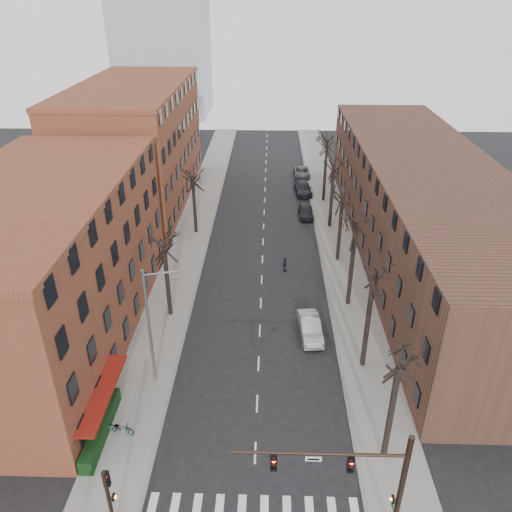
# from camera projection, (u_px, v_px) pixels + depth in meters

# --- Properties ---
(sidewalk_left) EXTENTS (4.00, 90.00, 0.15)m
(sidewalk_left) POSITION_uv_depth(u_px,v_px,m) (194.00, 228.00, 57.14)
(sidewalk_left) COLOR gray
(sidewalk_left) RESTS_ON ground
(sidewalk_right) EXTENTS (4.00, 90.00, 0.15)m
(sidewalk_right) POSITION_uv_depth(u_px,v_px,m) (334.00, 230.00, 56.72)
(sidewalk_right) COLOR gray
(sidewalk_right) RESTS_ON ground
(building_left_near) EXTENTS (12.00, 26.00, 12.00)m
(building_left_near) POSITION_uv_depth(u_px,v_px,m) (44.00, 270.00, 36.94)
(building_left_near) COLOR brown
(building_left_near) RESTS_ON ground
(building_left_far) EXTENTS (12.00, 28.00, 14.00)m
(building_left_far) POSITION_uv_depth(u_px,v_px,m) (137.00, 146.00, 61.96)
(building_left_far) COLOR brown
(building_left_far) RESTS_ON ground
(building_right) EXTENTS (12.00, 50.00, 10.00)m
(building_right) POSITION_uv_depth(u_px,v_px,m) (423.00, 208.00, 49.78)
(building_right) COLOR #523026
(building_right) RESTS_ON ground
(awning_left) EXTENTS (1.20, 7.00, 0.15)m
(awning_left) POSITION_uv_depth(u_px,v_px,m) (109.00, 423.00, 31.71)
(awning_left) COLOR maroon
(awning_left) RESTS_ON ground
(hedge) EXTENTS (0.80, 6.00, 1.00)m
(hedge) POSITION_uv_depth(u_px,v_px,m) (101.00, 428.00, 30.53)
(hedge) COLOR #123312
(hedge) RESTS_ON sidewalk_left
(tree_right_a) EXTENTS (5.20, 5.20, 10.00)m
(tree_right_a) POSITION_uv_depth(u_px,v_px,m) (383.00, 456.00, 29.52)
(tree_right_a) COLOR black
(tree_right_a) RESTS_ON ground
(tree_right_b) EXTENTS (5.20, 5.20, 10.80)m
(tree_right_b) POSITION_uv_depth(u_px,v_px,m) (362.00, 366.00, 36.55)
(tree_right_b) COLOR black
(tree_right_b) RESTS_ON ground
(tree_right_c) EXTENTS (5.20, 5.20, 11.60)m
(tree_right_c) POSITION_uv_depth(u_px,v_px,m) (348.00, 304.00, 43.58)
(tree_right_c) COLOR black
(tree_right_c) RESTS_ON ground
(tree_right_d) EXTENTS (5.20, 5.20, 10.00)m
(tree_right_d) POSITION_uv_depth(u_px,v_px,m) (337.00, 260.00, 50.61)
(tree_right_d) COLOR black
(tree_right_d) RESTS_ON ground
(tree_right_e) EXTENTS (5.20, 5.20, 10.80)m
(tree_right_e) POSITION_uv_depth(u_px,v_px,m) (329.00, 227.00, 57.65)
(tree_right_e) COLOR black
(tree_right_e) RESTS_ON ground
(tree_right_f) EXTENTS (5.20, 5.20, 11.60)m
(tree_right_f) POSITION_uv_depth(u_px,v_px,m) (323.00, 201.00, 64.68)
(tree_right_f) COLOR black
(tree_right_f) RESTS_ON ground
(tree_left_a) EXTENTS (5.20, 5.20, 9.50)m
(tree_left_a) POSITION_uv_depth(u_px,v_px,m) (171.00, 315.00, 42.22)
(tree_left_a) COLOR black
(tree_left_a) RESTS_ON ground
(tree_left_b) EXTENTS (5.20, 5.20, 9.50)m
(tree_left_b) POSITION_uv_depth(u_px,v_px,m) (196.00, 233.00, 56.28)
(tree_left_b) COLOR black
(tree_left_b) RESTS_ON ground
(signal_mast_arm) EXTENTS (8.14, 0.30, 7.20)m
(signal_mast_arm) POSITION_uv_depth(u_px,v_px,m) (369.00, 479.00, 23.08)
(signal_mast_arm) COLOR black
(signal_mast_arm) RESTS_ON ground
(signal_pole_left) EXTENTS (0.47, 0.44, 4.40)m
(signal_pole_left) POSITION_uv_depth(u_px,v_px,m) (109.00, 496.00, 24.29)
(signal_pole_left) COLOR black
(signal_pole_left) RESTS_ON ground
(streetlight) EXTENTS (2.45, 0.22, 9.03)m
(streetlight) POSITION_uv_depth(u_px,v_px,m) (151.00, 323.00, 32.78)
(streetlight) COLOR slate
(streetlight) RESTS_ON ground
(silver_sedan) EXTENTS (1.95, 4.58, 1.47)m
(silver_sedan) POSITION_uv_depth(u_px,v_px,m) (310.00, 328.00, 39.41)
(silver_sedan) COLOR #A3A5AA
(silver_sedan) RESTS_ON ground
(parked_car_near) EXTENTS (1.70, 4.19, 1.42)m
(parked_car_near) POSITION_uv_depth(u_px,v_px,m) (306.00, 211.00, 59.96)
(parked_car_near) COLOR black
(parked_car_near) RESTS_ON ground
(parked_car_mid) EXTENTS (2.44, 5.24, 1.48)m
(parked_car_mid) POSITION_uv_depth(u_px,v_px,m) (303.00, 188.00, 66.64)
(parked_car_mid) COLOR black
(parked_car_mid) RESTS_ON ground
(parked_car_far) EXTENTS (2.27, 4.77, 1.31)m
(parked_car_far) POSITION_uv_depth(u_px,v_px,m) (302.00, 172.00, 72.61)
(parked_car_far) COLOR #57595E
(parked_car_far) RESTS_ON ground
(pedestrian_crossing) EXTENTS (0.58, 0.96, 1.53)m
(pedestrian_crossing) POSITION_uv_depth(u_px,v_px,m) (285.00, 265.00, 48.29)
(pedestrian_crossing) COLOR black
(pedestrian_crossing) RESTS_ON ground
(bicycle) EXTENTS (1.79, 0.95, 0.89)m
(bicycle) POSITION_uv_depth(u_px,v_px,m) (121.00, 428.00, 30.64)
(bicycle) COLOR gray
(bicycle) RESTS_ON sidewalk_left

